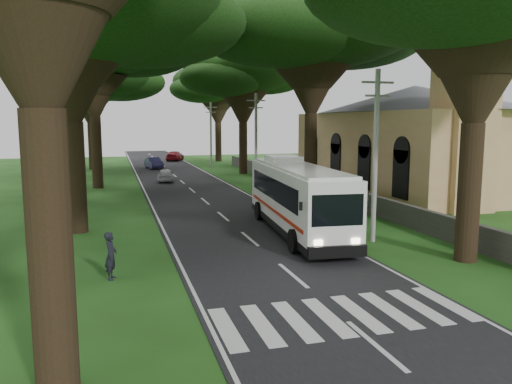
{
  "coord_description": "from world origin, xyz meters",
  "views": [
    {
      "loc": [
        -6.21,
        -14.66,
        5.62
      ],
      "look_at": [
        0.51,
        8.68,
        2.2
      ],
      "focal_mm": 35.0,
      "sensor_mm": 36.0,
      "label": 1
    }
  ],
  "objects_px": {
    "pole_far": "(211,134)",
    "coach_bus": "(297,197)",
    "pole_near": "(375,153)",
    "pedestrian": "(111,256)",
    "distant_car_c": "(175,156)",
    "pole_mid": "(256,139)",
    "church": "(415,131)",
    "distant_car_b": "(154,163)",
    "distant_car_a": "(166,175)"
  },
  "relations": [
    {
      "from": "church",
      "to": "distant_car_c",
      "type": "relative_size",
      "value": 5.07
    },
    {
      "from": "pole_mid",
      "to": "coach_bus",
      "type": "distance_m",
      "value": 17.58
    },
    {
      "from": "pole_near",
      "to": "church",
      "type": "bearing_deg",
      "value": 51.5
    },
    {
      "from": "distant_car_c",
      "to": "coach_bus",
      "type": "bearing_deg",
      "value": 109.26
    },
    {
      "from": "church",
      "to": "pole_far",
      "type": "distance_m",
      "value": 27.41
    },
    {
      "from": "pole_near",
      "to": "pole_far",
      "type": "height_order",
      "value": "same"
    },
    {
      "from": "pole_far",
      "to": "distant_car_a",
      "type": "distance_m",
      "value": 15.45
    },
    {
      "from": "pole_near",
      "to": "pole_mid",
      "type": "distance_m",
      "value": 20.0
    },
    {
      "from": "pole_far",
      "to": "coach_bus",
      "type": "height_order",
      "value": "pole_far"
    },
    {
      "from": "pole_near",
      "to": "pedestrian",
      "type": "relative_size",
      "value": 4.62
    },
    {
      "from": "pole_mid",
      "to": "pole_far",
      "type": "xyz_separation_m",
      "value": [
        0.0,
        20.0,
        0.0
      ]
    },
    {
      "from": "coach_bus",
      "to": "distant_car_c",
      "type": "bearing_deg",
      "value": 95.12
    },
    {
      "from": "pedestrian",
      "to": "pole_far",
      "type": "bearing_deg",
      "value": -2.6
    },
    {
      "from": "distant_car_b",
      "to": "pedestrian",
      "type": "relative_size",
      "value": 2.38
    },
    {
      "from": "pole_far",
      "to": "coach_bus",
      "type": "xyz_separation_m",
      "value": [
        -2.8,
        -37.2,
        -2.33
      ]
    },
    {
      "from": "coach_bus",
      "to": "pedestrian",
      "type": "bearing_deg",
      "value": -144.73
    },
    {
      "from": "distant_car_a",
      "to": "distant_car_b",
      "type": "xyz_separation_m",
      "value": [
        -0.0,
        14.0,
        0.06
      ]
    },
    {
      "from": "pole_mid",
      "to": "pole_far",
      "type": "bearing_deg",
      "value": 90.0
    },
    {
      "from": "pole_far",
      "to": "coach_bus",
      "type": "distance_m",
      "value": 37.38
    },
    {
      "from": "distant_car_b",
      "to": "pedestrian",
      "type": "xyz_separation_m",
      "value": [
        -4.94,
        -43.19,
        0.16
      ]
    },
    {
      "from": "pole_near",
      "to": "distant_car_c",
      "type": "relative_size",
      "value": 1.69
    },
    {
      "from": "distant_car_b",
      "to": "distant_car_c",
      "type": "bearing_deg",
      "value": 61.57
    },
    {
      "from": "pole_near",
      "to": "distant_car_b",
      "type": "xyz_separation_m",
      "value": [
        -6.96,
        40.66,
        -3.47
      ]
    },
    {
      "from": "distant_car_c",
      "to": "pedestrian",
      "type": "height_order",
      "value": "pedestrian"
    },
    {
      "from": "church",
      "to": "distant_car_c",
      "type": "distance_m",
      "value": 40.34
    },
    {
      "from": "coach_bus",
      "to": "distant_car_c",
      "type": "relative_size",
      "value": 2.5
    },
    {
      "from": "church",
      "to": "distant_car_c",
      "type": "bearing_deg",
      "value": 112.44
    },
    {
      "from": "pedestrian",
      "to": "distant_car_c",
      "type": "bearing_deg",
      "value": 3.82
    },
    {
      "from": "pole_near",
      "to": "pole_far",
      "type": "xyz_separation_m",
      "value": [
        0.0,
        40.0,
        0.0
      ]
    },
    {
      "from": "pole_mid",
      "to": "pole_near",
      "type": "bearing_deg",
      "value": -90.0
    },
    {
      "from": "church",
      "to": "pole_mid",
      "type": "bearing_deg",
      "value": 160.19
    },
    {
      "from": "distant_car_b",
      "to": "pole_far",
      "type": "bearing_deg",
      "value": -15.34
    },
    {
      "from": "pedestrian",
      "to": "distant_car_a",
      "type": "bearing_deg",
      "value": 3.42
    },
    {
      "from": "church",
      "to": "pole_near",
      "type": "bearing_deg",
      "value": -128.5
    },
    {
      "from": "pole_mid",
      "to": "distant_car_b",
      "type": "distance_m",
      "value": 22.08
    },
    {
      "from": "church",
      "to": "distant_car_b",
      "type": "relative_size",
      "value": 5.82
    },
    {
      "from": "coach_bus",
      "to": "pole_near",
      "type": "bearing_deg",
      "value": -40.1
    },
    {
      "from": "coach_bus",
      "to": "distant_car_a",
      "type": "relative_size",
      "value": 3.25
    },
    {
      "from": "distant_car_a",
      "to": "distant_car_c",
      "type": "bearing_deg",
      "value": -92.51
    },
    {
      "from": "pole_far",
      "to": "distant_car_c",
      "type": "bearing_deg",
      "value": 103.16
    },
    {
      "from": "church",
      "to": "pole_far",
      "type": "height_order",
      "value": "church"
    },
    {
      "from": "pole_near",
      "to": "pole_far",
      "type": "bearing_deg",
      "value": 90.0
    },
    {
      "from": "pole_near",
      "to": "distant_car_b",
      "type": "height_order",
      "value": "pole_near"
    },
    {
      "from": "distant_car_b",
      "to": "distant_car_c",
      "type": "relative_size",
      "value": 0.87
    },
    {
      "from": "distant_car_a",
      "to": "church",
      "type": "bearing_deg",
      "value": 156.35
    },
    {
      "from": "pole_mid",
      "to": "distant_car_b",
      "type": "bearing_deg",
      "value": 108.63
    },
    {
      "from": "distant_car_b",
      "to": "distant_car_c",
      "type": "height_order",
      "value": "distant_car_c"
    },
    {
      "from": "pole_far",
      "to": "distant_car_b",
      "type": "height_order",
      "value": "pole_far"
    },
    {
      "from": "pole_mid",
      "to": "distant_car_a",
      "type": "bearing_deg",
      "value": 136.24
    },
    {
      "from": "distant_car_b",
      "to": "pedestrian",
      "type": "height_order",
      "value": "pedestrian"
    }
  ]
}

